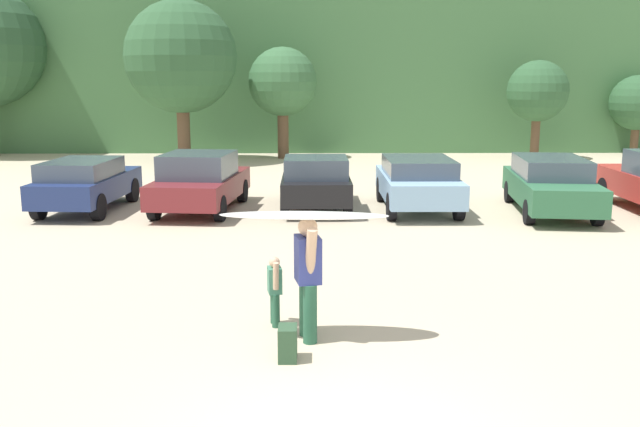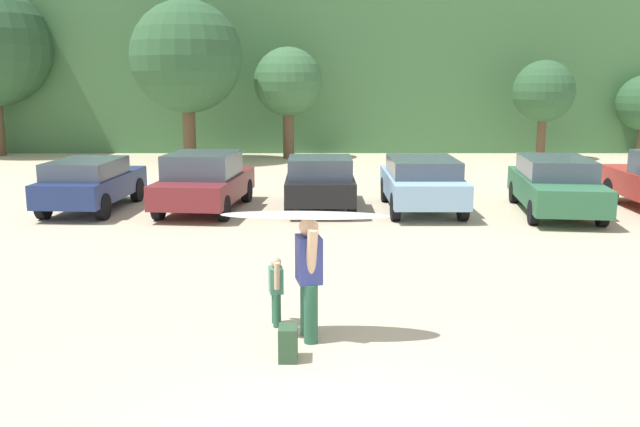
{
  "view_description": "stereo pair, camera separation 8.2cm",
  "coord_description": "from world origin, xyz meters",
  "px_view_note": "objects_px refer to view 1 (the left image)",
  "views": [
    {
      "loc": [
        -0.35,
        -6.08,
        3.57
      ],
      "look_at": [
        -0.21,
        7.06,
        0.99
      ],
      "focal_mm": 38.63,
      "sensor_mm": 36.0,
      "label": 1
    },
    {
      "loc": [
        -0.26,
        -6.08,
        3.57
      ],
      "look_at": [
        -0.21,
        7.06,
        0.99
      ],
      "focal_mm": 38.63,
      "sensor_mm": 36.0,
      "label": 2
    }
  ],
  "objects_px": {
    "person_child": "(275,287)",
    "parked_car_maroon": "(200,181)",
    "parked_car_navy": "(86,183)",
    "parked_car_sky_blue": "(418,181)",
    "person_adult": "(308,271)",
    "parked_car_forest_green": "(550,184)",
    "backpack_dropped": "(288,343)",
    "parked_car_black": "(316,182)",
    "surfboard_white": "(304,215)"
  },
  "relations": [
    {
      "from": "parked_car_navy",
      "to": "parked_car_black",
      "type": "xyz_separation_m",
      "value": [
        6.27,
        0.2,
        -0.01
      ]
    },
    {
      "from": "parked_car_black",
      "to": "parked_car_sky_blue",
      "type": "relative_size",
      "value": 0.92
    },
    {
      "from": "parked_car_navy",
      "to": "parked_car_sky_blue",
      "type": "distance_m",
      "value": 9.07
    },
    {
      "from": "parked_car_navy",
      "to": "surfboard_white",
      "type": "distance_m",
      "value": 11.37
    },
    {
      "from": "parked_car_sky_blue",
      "to": "surfboard_white",
      "type": "relative_size",
      "value": 1.83
    },
    {
      "from": "parked_car_forest_green",
      "to": "surfboard_white",
      "type": "xyz_separation_m",
      "value": [
        -6.51,
        -9.15,
        0.98
      ]
    },
    {
      "from": "surfboard_white",
      "to": "parked_car_sky_blue",
      "type": "bearing_deg",
      "value": -104.5
    },
    {
      "from": "surfboard_white",
      "to": "backpack_dropped",
      "type": "bearing_deg",
      "value": 76.5
    },
    {
      "from": "surfboard_white",
      "to": "person_adult",
      "type": "bearing_deg",
      "value": -145.53
    },
    {
      "from": "backpack_dropped",
      "to": "person_adult",
      "type": "bearing_deg",
      "value": 70.61
    },
    {
      "from": "parked_car_forest_green",
      "to": "person_adult",
      "type": "xyz_separation_m",
      "value": [
        -6.46,
        -9.12,
        0.19
      ]
    },
    {
      "from": "parked_car_maroon",
      "to": "person_child",
      "type": "bearing_deg",
      "value": -158.4
    },
    {
      "from": "parked_car_navy",
      "to": "person_adult",
      "type": "bearing_deg",
      "value": -143.75
    },
    {
      "from": "parked_car_maroon",
      "to": "parked_car_navy",
      "type": "bearing_deg",
      "value": 95.31
    },
    {
      "from": "parked_car_maroon",
      "to": "parked_car_forest_green",
      "type": "relative_size",
      "value": 0.9
    },
    {
      "from": "parked_car_forest_green",
      "to": "surfboard_white",
      "type": "distance_m",
      "value": 11.27
    },
    {
      "from": "parked_car_navy",
      "to": "parked_car_sky_blue",
      "type": "xyz_separation_m",
      "value": [
        9.06,
        -0.02,
        0.02
      ]
    },
    {
      "from": "parked_car_navy",
      "to": "parked_car_sky_blue",
      "type": "bearing_deg",
      "value": -86.6
    },
    {
      "from": "parked_car_maroon",
      "to": "parked_car_forest_green",
      "type": "bearing_deg",
      "value": -86.42
    },
    {
      "from": "parked_car_maroon",
      "to": "parked_car_sky_blue",
      "type": "bearing_deg",
      "value": -84.01
    },
    {
      "from": "surfboard_white",
      "to": "parked_car_forest_green",
      "type": "bearing_deg",
      "value": -122.52
    },
    {
      "from": "parked_car_maroon",
      "to": "person_adult",
      "type": "bearing_deg",
      "value": -156.54
    },
    {
      "from": "person_adult",
      "to": "backpack_dropped",
      "type": "relative_size",
      "value": 3.85
    },
    {
      "from": "parked_car_black",
      "to": "surfboard_white",
      "type": "height_order",
      "value": "surfboard_white"
    },
    {
      "from": "parked_car_sky_blue",
      "to": "backpack_dropped",
      "type": "bearing_deg",
      "value": 162.72
    },
    {
      "from": "parked_car_forest_green",
      "to": "backpack_dropped",
      "type": "height_order",
      "value": "parked_car_forest_green"
    },
    {
      "from": "parked_car_sky_blue",
      "to": "person_adult",
      "type": "distance_m",
      "value": 9.96
    },
    {
      "from": "parked_car_sky_blue",
      "to": "person_adult",
      "type": "bearing_deg",
      "value": 162.88
    },
    {
      "from": "parked_car_black",
      "to": "person_adult",
      "type": "distance_m",
      "value": 9.74
    },
    {
      "from": "parked_car_maroon",
      "to": "parked_car_black",
      "type": "height_order",
      "value": "parked_car_maroon"
    },
    {
      "from": "person_child",
      "to": "parked_car_maroon",
      "type": "bearing_deg",
      "value": -85.18
    },
    {
      "from": "parked_car_forest_green",
      "to": "parked_car_maroon",
      "type": "bearing_deg",
      "value": 94.66
    },
    {
      "from": "parked_car_maroon",
      "to": "surfboard_white",
      "type": "relative_size",
      "value": 1.92
    },
    {
      "from": "person_adult",
      "to": "parked_car_forest_green",
      "type": "bearing_deg",
      "value": -136.21
    },
    {
      "from": "parked_car_black",
      "to": "parked_car_forest_green",
      "type": "xyz_separation_m",
      "value": [
        6.31,
        -0.62,
        0.02
      ]
    },
    {
      "from": "parked_car_navy",
      "to": "person_adult",
      "type": "distance_m",
      "value": 11.33
    },
    {
      "from": "parked_car_forest_green",
      "to": "person_child",
      "type": "height_order",
      "value": "parked_car_forest_green"
    },
    {
      "from": "parked_car_sky_blue",
      "to": "person_adult",
      "type": "height_order",
      "value": "person_adult"
    },
    {
      "from": "parked_car_forest_green",
      "to": "parked_car_sky_blue",
      "type": "bearing_deg",
      "value": 90.62
    },
    {
      "from": "parked_car_maroon",
      "to": "parked_car_sky_blue",
      "type": "height_order",
      "value": "parked_car_maroon"
    },
    {
      "from": "parked_car_sky_blue",
      "to": "parked_car_forest_green",
      "type": "height_order",
      "value": "parked_car_forest_green"
    },
    {
      "from": "backpack_dropped",
      "to": "parked_car_black",
      "type": "bearing_deg",
      "value": 87.76
    },
    {
      "from": "person_child",
      "to": "backpack_dropped",
      "type": "height_order",
      "value": "person_child"
    },
    {
      "from": "parked_car_navy",
      "to": "parked_car_forest_green",
      "type": "distance_m",
      "value": 12.59
    },
    {
      "from": "parked_car_sky_blue",
      "to": "backpack_dropped",
      "type": "relative_size",
      "value": 9.45
    },
    {
      "from": "backpack_dropped",
      "to": "person_child",
      "type": "bearing_deg",
      "value": 100.21
    },
    {
      "from": "parked_car_forest_green",
      "to": "parked_car_black",
      "type": "bearing_deg",
      "value": 91.4
    },
    {
      "from": "parked_car_forest_green",
      "to": "person_adult",
      "type": "bearing_deg",
      "value": 151.65
    },
    {
      "from": "parked_car_forest_green",
      "to": "surfboard_white",
      "type": "bearing_deg",
      "value": 151.53
    },
    {
      "from": "parked_car_navy",
      "to": "surfboard_white",
      "type": "height_order",
      "value": "surfboard_white"
    }
  ]
}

